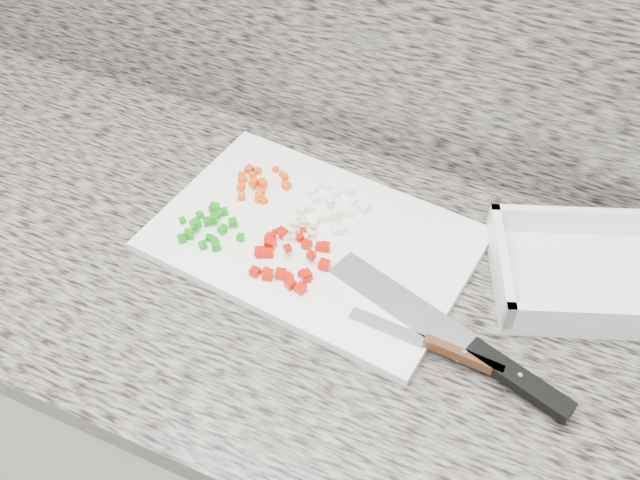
{
  "coord_description": "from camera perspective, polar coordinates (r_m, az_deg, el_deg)",
  "views": [
    {
      "loc": [
        0.34,
        0.85,
        1.68
      ],
      "look_at": [
        0.06,
        1.48,
        0.94
      ],
      "focal_mm": 40.0,
      "sensor_mm": 36.0,
      "label": 1
    }
  ],
  "objects": [
    {
      "name": "paring_knife",
      "position": [
        0.93,
        9.83,
        -8.56
      ],
      "size": [
        0.21,
        0.03,
        0.02
      ],
      "rotation": [
        0.0,
        0.0,
        -0.07
      ],
      "color": "silver",
      "rests_on": "cutting_board"
    },
    {
      "name": "red_pepper_pile",
      "position": [
        1.02,
        -2.58,
        -1.47
      ],
      "size": [
        0.11,
        0.12,
        0.02
      ],
      "color": "#BF0F02",
      "rests_on": "cutting_board"
    },
    {
      "name": "green_pepper_pile",
      "position": [
        1.07,
        -8.82,
        1.0
      ],
      "size": [
        0.11,
        0.09,
        0.02
      ],
      "color": "#0B830C",
      "rests_on": "cutting_board"
    },
    {
      "name": "cabinet",
      "position": [
        1.43,
        -2.77,
        -14.35
      ],
      "size": [
        3.92,
        0.62,
        0.86
      ],
      "primitive_type": "cube",
      "color": "beige",
      "rests_on": "ground"
    },
    {
      "name": "carrot_pile",
      "position": [
        1.13,
        -4.88,
        4.57
      ],
      "size": [
        0.09,
        0.09,
        0.02
      ],
      "color": "#E64905",
      "rests_on": "cutting_board"
    },
    {
      "name": "tray",
      "position": [
        1.07,
        20.84,
        -2.6
      ],
      "size": [
        0.32,
        0.28,
        0.06
      ],
      "rotation": [
        0.0,
        0.0,
        0.37
      ],
      "color": "white",
      "rests_on": "countertop"
    },
    {
      "name": "onion_pile",
      "position": [
        1.09,
        0.89,
        2.8
      ],
      "size": [
        0.11,
        0.11,
        0.02
      ],
      "color": "white",
      "rests_on": "cutting_board"
    },
    {
      "name": "chef_knife",
      "position": [
        0.94,
        12.33,
        -8.71
      ],
      "size": [
        0.36,
        0.15,
        0.02
      ],
      "rotation": [
        0.0,
        0.0,
        -0.32
      ],
      "color": "silver",
      "rests_on": "cutting_board"
    },
    {
      "name": "garlic_pile",
      "position": [
        1.05,
        -1.72,
        0.76
      ],
      "size": [
        0.06,
        0.06,
        0.01
      ],
      "color": "beige",
      "rests_on": "cutting_board"
    },
    {
      "name": "countertop",
      "position": [
        1.05,
        -3.64,
        -2.59
      ],
      "size": [
        3.96,
        0.64,
        0.04
      ],
      "primitive_type": "cube",
      "color": "slate",
      "rests_on": "cabinet"
    },
    {
      "name": "cutting_board",
      "position": [
        1.06,
        -0.55,
        0.03
      ],
      "size": [
        0.49,
        0.35,
        0.02
      ],
      "primitive_type": "cube",
      "rotation": [
        0.0,
        0.0,
        -0.11
      ],
      "color": "white",
      "rests_on": "countertop"
    }
  ]
}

